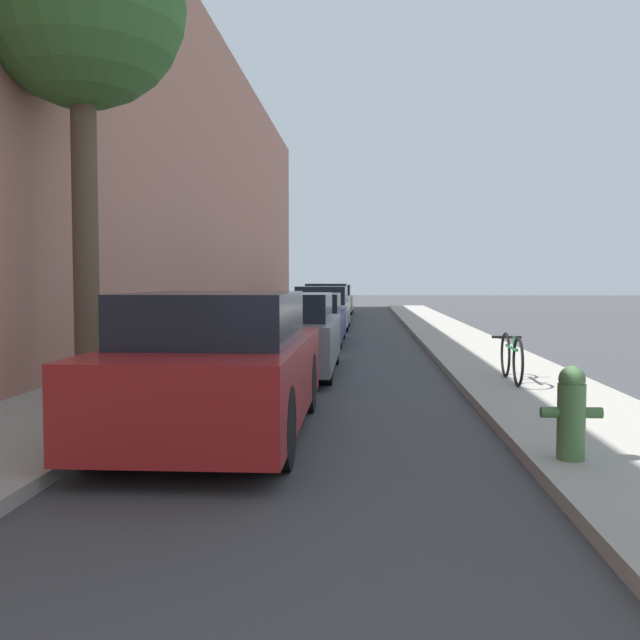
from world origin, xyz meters
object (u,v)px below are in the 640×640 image
object	(u,v)px
parked_car_white	(322,309)
bicycle	(511,357)
parked_car_navy	(306,319)
parked_car_silver	(327,302)
parked_car_champagne	(333,300)
street_tree_near	(81,8)
parked_car_red	(219,367)
fire_hydrant	(571,412)
parked_car_grey	(282,335)

from	to	relation	value
parked_car_white	bicycle	world-z (taller)	parked_car_white
parked_car_navy	parked_car_silver	xyz separation A→B (m)	(-0.02, 10.72, 0.09)
parked_car_navy	parked_car_champagne	xyz separation A→B (m)	(-0.05, 16.07, 0.05)
parked_car_champagne	street_tree_near	size ratio (longest dim) A/B	0.67
parked_car_white	parked_car_navy	bearing A→B (deg)	-90.91
parked_car_red	fire_hydrant	distance (m)	3.43
parked_car_grey	parked_car_red	bearing A→B (deg)	-90.84
parked_car_red	street_tree_near	bearing A→B (deg)	137.74
parked_car_grey	fire_hydrant	world-z (taller)	parked_car_grey
street_tree_near	bicycle	world-z (taller)	street_tree_near
bicycle	parked_car_white	bearing A→B (deg)	106.53
parked_car_grey	parked_car_champagne	world-z (taller)	same
parked_car_silver	parked_car_champagne	size ratio (longest dim) A/B	1.06
parked_car_white	fire_hydrant	world-z (taller)	parked_car_white
parked_car_grey	parked_car_silver	bearing A→B (deg)	90.31
parked_car_white	parked_car_grey	bearing A→B (deg)	-90.08
parked_car_silver	bicycle	xyz separation A→B (m)	(3.63, -18.07, -0.22)
street_tree_near	bicycle	distance (m)	7.49
bicycle	parked_car_grey	bearing A→B (deg)	156.76
parked_car_navy	street_tree_near	bearing A→B (deg)	-103.81
parked_car_champagne	bicycle	xyz separation A→B (m)	(3.66, -23.42, -0.18)
parked_car_silver	parked_car_champagne	distance (m)	5.35
parked_car_red	fire_hydrant	world-z (taller)	parked_car_red
bicycle	street_tree_near	bearing A→B (deg)	-165.53
parked_car_navy	parked_car_white	size ratio (longest dim) A/B	1.13
parked_car_red	parked_car_champagne	bearing A→B (deg)	90.09
street_tree_near	parked_car_white	bearing A→B (deg)	81.01
street_tree_near	parked_car_grey	bearing A→B (deg)	53.33
parked_car_silver	bicycle	size ratio (longest dim) A/B	2.73
parked_car_navy	parked_car_champagne	distance (m)	16.07
parked_car_red	parked_car_grey	bearing A→B (deg)	89.16
parked_car_champagne	fire_hydrant	bearing A→B (deg)	-83.43
parked_car_grey	parked_car_champagne	size ratio (longest dim) A/B	0.99
parked_car_champagne	parked_car_red	bearing A→B (deg)	-89.91
parked_car_grey	parked_car_white	world-z (taller)	parked_car_white
parked_car_red	parked_car_navy	size ratio (longest dim) A/B	0.93
parked_car_red	parked_car_silver	world-z (taller)	parked_car_red
parked_car_red	bicycle	distance (m)	4.92
parked_car_white	bicycle	xyz separation A→B (m)	(3.53, -12.71, -0.19)
parked_car_silver	street_tree_near	world-z (taller)	street_tree_near
parked_car_grey	fire_hydrant	distance (m)	6.92
bicycle	parked_car_navy	bearing A→B (deg)	117.20
parked_car_grey	parked_car_navy	bearing A→B (deg)	90.69
parked_car_red	parked_car_white	bearing A→B (deg)	89.68
fire_hydrant	parked_car_champagne	bearing A→B (deg)	96.57
parked_car_red	fire_hydrant	bearing A→B (deg)	-21.64
street_tree_near	fire_hydrant	world-z (taller)	street_tree_near
parked_car_white	fire_hydrant	size ratio (longest dim) A/B	5.25
parked_car_silver	street_tree_near	xyz separation A→B (m)	(-2.12, -19.45, 4.37)
parked_car_red	parked_car_silver	bearing A→B (deg)	90.05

